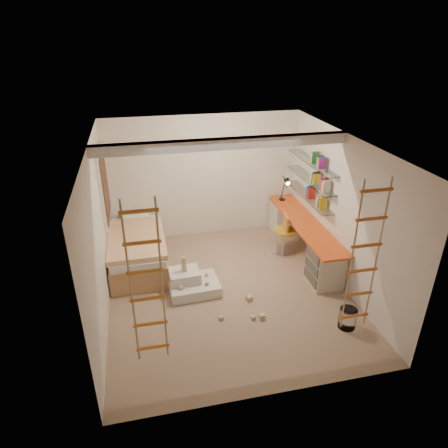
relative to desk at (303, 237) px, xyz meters
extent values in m
plane|color=#9A7D63|center=(-1.72, -0.86, -0.40)|extent=(4.50, 4.50, 0.00)
cube|color=white|center=(-1.72, -0.56, 2.12)|extent=(4.00, 0.18, 0.16)
cube|color=white|center=(-3.69, 0.64, 1.15)|extent=(0.06, 1.15, 1.35)
cube|color=#4C2D1E|center=(-3.65, 0.64, 1.15)|extent=(0.02, 1.00, 1.20)
cylinder|color=white|center=(-0.16, -2.16, -0.24)|extent=(0.26, 0.26, 0.33)
cube|color=#E5561A|center=(0.00, -0.03, 0.33)|extent=(0.55, 2.80, 0.04)
cube|color=beige|center=(0.00, 1.07, -0.05)|extent=(0.52, 0.55, 0.71)
cube|color=beige|center=(0.00, -1.03, -0.05)|extent=(0.52, 0.55, 0.71)
cube|color=#4C4742|center=(-0.27, -1.03, 0.21)|extent=(0.02, 0.50, 0.18)
cube|color=#4C4742|center=(-0.27, -1.03, -0.01)|extent=(0.02, 0.50, 0.18)
cube|color=#4C4742|center=(-0.27, -1.03, -0.23)|extent=(0.02, 0.50, 0.18)
cube|color=white|center=(0.15, 0.27, 0.75)|extent=(0.25, 1.80, 0.01)
cube|color=white|center=(0.15, 0.27, 1.10)|extent=(0.25, 1.80, 0.01)
cube|color=white|center=(0.15, 0.27, 1.45)|extent=(0.25, 1.80, 0.01)
cube|color=#AD7F51|center=(-3.20, 0.37, -0.18)|extent=(1.00, 2.00, 0.45)
cube|color=white|center=(-3.20, 0.37, 0.11)|extent=(0.95, 1.95, 0.12)
cube|color=orange|center=(-3.20, 0.22, 0.22)|extent=(1.02, 1.60, 0.10)
cube|color=white|center=(-3.20, 1.17, 0.23)|extent=(0.55, 0.35, 0.12)
cylinder|color=black|center=(-0.05, 1.12, 0.36)|extent=(0.14, 0.14, 0.02)
cylinder|color=black|center=(-0.05, 1.12, 0.55)|extent=(0.02, 0.15, 0.36)
cylinder|color=black|center=(-0.05, 1.02, 0.80)|extent=(0.02, 0.27, 0.20)
cone|color=black|center=(-0.05, 0.90, 0.85)|extent=(0.12, 0.14, 0.15)
cylinder|color=#FFEABF|center=(-0.05, 0.86, 0.82)|extent=(0.08, 0.04, 0.08)
cylinder|color=gold|center=(-0.32, 0.18, 0.08)|extent=(0.50, 0.50, 0.06)
cube|color=orange|center=(-0.32, 0.15, 0.28)|extent=(0.09, 0.34, 0.31)
cylinder|color=silver|center=(-0.32, 0.18, -0.13)|extent=(0.06, 0.06, 0.44)
cylinder|color=silver|center=(-0.32, 0.18, -0.38)|extent=(0.57, 0.57, 0.05)
cube|color=silver|center=(-2.29, -0.74, -0.31)|extent=(0.88, 0.70, 0.19)
cube|color=silver|center=(-2.44, -0.65, -0.12)|extent=(0.54, 0.45, 0.19)
cube|color=#CCB284|center=(-2.44, -0.65, 0.01)|extent=(0.08, 0.08, 0.08)
cube|color=#CCB284|center=(-2.44, -0.65, 0.09)|extent=(0.07, 0.07, 0.07)
cube|color=#CCB284|center=(-2.44, -0.65, 0.18)|extent=(0.06, 0.06, 0.12)
cube|color=#CCB284|center=(-2.09, -0.88, -0.19)|extent=(0.06, 0.06, 0.06)
cube|color=#CCB284|center=(-2.05, -0.62, -0.19)|extent=(0.06, 0.06, 0.06)
cube|color=#CCB284|center=(-2.53, -0.91, -0.19)|extent=(0.06, 0.06, 0.06)
cube|color=#CCB284|center=(-1.43, -1.21, -0.37)|extent=(0.07, 0.07, 0.07)
cube|color=#CCB284|center=(-1.36, -1.70, -0.37)|extent=(0.07, 0.07, 0.07)
cube|color=#CCB284|center=(-1.50, -1.69, -0.37)|extent=(0.07, 0.07, 0.07)
cube|color=#CCB284|center=(-1.99, -1.59, -0.37)|extent=(0.07, 0.07, 0.07)
cube|color=yellow|center=(0.15, 0.27, 0.86)|extent=(0.14, 0.58, 0.22)
cube|color=#262626|center=(0.15, 0.27, 1.21)|extent=(0.14, 0.64, 0.22)
cube|color=#1E722D|center=(0.15, 0.27, 1.56)|extent=(0.14, 0.52, 0.22)
camera|label=1|loc=(-3.02, -6.42, 3.72)|focal=32.00mm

